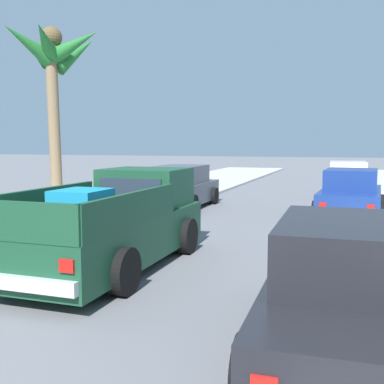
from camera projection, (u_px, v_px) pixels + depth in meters
The scene contains 8 objects.
sidewalk_left at pixel (64, 219), 14.24m from camera, with size 5.03×60.00×0.12m, color beige.
curb_left at pixel (96, 221), 13.88m from camera, with size 0.16×60.00×0.10m, color silver.
pickup_truck at pixel (116, 225), 9.02m from camera, with size 2.22×5.21×1.80m.
car_right_near at pixel (351, 195), 14.79m from camera, with size 2.19×4.33×1.54m.
car_left_mid at pixel (181, 188), 17.15m from camera, with size 2.05×4.27×1.54m.
car_left_far at pixel (351, 294), 5.12m from camera, with size 2.11×4.30×1.54m.
car_right_far at pixel (348, 180), 20.90m from camera, with size 2.13×4.31×1.54m.
palm_tree_right_fore at pixel (53, 63), 15.39m from camera, with size 3.22×3.25×6.16m.
Camera 1 is at (3.11, -0.04, 2.36)m, focal length 43.77 mm.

